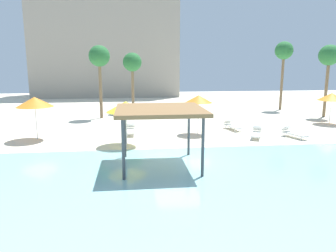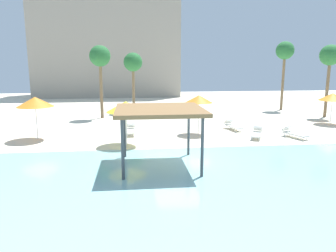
# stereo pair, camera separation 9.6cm
# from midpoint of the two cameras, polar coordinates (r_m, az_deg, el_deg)

# --- Properties ---
(ground_plane) EXTENTS (80.00, 80.00, 0.00)m
(ground_plane) POSITION_cam_midpoint_polar(r_m,az_deg,el_deg) (17.52, 1.74, -5.41)
(ground_plane) COLOR beige
(lagoon_water) EXTENTS (44.00, 13.50, 0.04)m
(lagoon_water) POSITION_cam_midpoint_polar(r_m,az_deg,el_deg) (12.64, 5.27, -12.04)
(lagoon_water) COLOR #8CC6CC
(lagoon_water) RESTS_ON ground
(shade_pavilion) EXTENTS (4.16, 4.16, 2.90)m
(shade_pavilion) POSITION_cam_midpoint_polar(r_m,az_deg,el_deg) (15.19, -1.65, 2.55)
(shade_pavilion) COLOR #42474C
(shade_pavilion) RESTS_ON ground
(beach_umbrella_orange_0) EXTENTS (2.23, 2.23, 2.58)m
(beach_umbrella_orange_0) POSITION_cam_midpoint_polar(r_m,az_deg,el_deg) (29.79, 27.19, 4.68)
(beach_umbrella_orange_0) COLOR silver
(beach_umbrella_orange_0) RESTS_ON ground
(beach_umbrella_orange_1) EXTENTS (2.37, 2.37, 2.85)m
(beach_umbrella_orange_1) POSITION_cam_midpoint_polar(r_m,az_deg,el_deg) (22.66, -22.89, 4.00)
(beach_umbrella_orange_1) COLOR silver
(beach_umbrella_orange_1) RESTS_ON ground
(beach_umbrella_yellow_2) EXTENTS (2.40, 2.40, 2.74)m
(beach_umbrella_yellow_2) POSITION_cam_midpoint_polar(r_m,az_deg,el_deg) (19.57, -7.71, 3.46)
(beach_umbrella_yellow_2) COLOR silver
(beach_umbrella_yellow_2) RESTS_ON ground
(beach_umbrella_orange_5) EXTENTS (1.95, 1.95, 2.79)m
(beach_umbrella_orange_5) POSITION_cam_midpoint_polar(r_m,az_deg,el_deg) (22.71, 5.37, 4.84)
(beach_umbrella_orange_5) COLOR silver
(beach_umbrella_orange_5) RESTS_ON ground
(lounge_chair_1) EXTENTS (0.97, 1.98, 0.74)m
(lounge_chair_1) POSITION_cam_midpoint_polar(r_m,az_deg,el_deg) (24.88, 11.27, 0.13)
(lounge_chair_1) COLOR white
(lounge_chair_1) RESTS_ON ground
(lounge_chair_2) EXTENTS (1.37, 1.97, 0.74)m
(lounge_chair_2) POSITION_cam_midpoint_polar(r_m,az_deg,el_deg) (22.54, 15.47, -1.20)
(lounge_chair_2) COLOR white
(lounge_chair_2) RESTS_ON ground
(lounge_chair_3) EXTENTS (0.69, 1.92, 0.74)m
(lounge_chair_3) POSITION_cam_midpoint_polar(r_m,az_deg,el_deg) (22.89, -6.83, -0.68)
(lounge_chair_3) COLOR white
(lounge_chair_3) RESTS_ON ground
(lounge_chair_4) EXTENTS (1.24, 1.99, 0.74)m
(lounge_chair_4) POSITION_cam_midpoint_polar(r_m,az_deg,el_deg) (23.42, 21.40, -1.11)
(lounge_chair_4) COLOR white
(lounge_chair_4) RESTS_ON ground
(palm_tree_0) EXTENTS (1.90, 1.90, 6.70)m
(palm_tree_0) POSITION_cam_midpoint_polar(r_m,az_deg,el_deg) (33.38, 26.83, 10.96)
(palm_tree_0) COLOR brown
(palm_tree_0) RESTS_ON ground
(palm_tree_1) EXTENTS (1.90, 1.90, 6.08)m
(palm_tree_1) POSITION_cam_midpoint_polar(r_m,az_deg,el_deg) (33.06, -6.50, 11.06)
(palm_tree_1) COLOR brown
(palm_tree_1) RESTS_ON ground
(palm_tree_2) EXTENTS (1.90, 1.90, 7.30)m
(palm_tree_2) POSITION_cam_midpoint_polar(r_m,az_deg,el_deg) (36.78, 19.97, 12.26)
(palm_tree_2) COLOR brown
(palm_tree_2) RESTS_ON ground
(palm_tree_3) EXTENTS (1.90, 1.90, 6.61)m
(palm_tree_3) POSITION_cam_midpoint_polar(r_m,az_deg,el_deg) (29.90, -12.30, 11.83)
(palm_tree_3) COLOR brown
(palm_tree_3) RESTS_ON ground
(hotel_block_0) EXTENTS (21.60, 9.06, 15.98)m
(hotel_block_0) POSITION_cam_midpoint_polar(r_m,az_deg,el_deg) (51.94, -10.95, 14.24)
(hotel_block_0) COLOR #9E9384
(hotel_block_0) RESTS_ON ground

